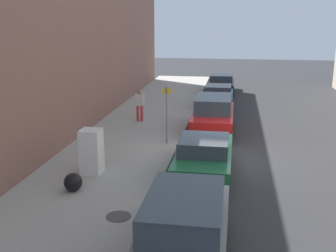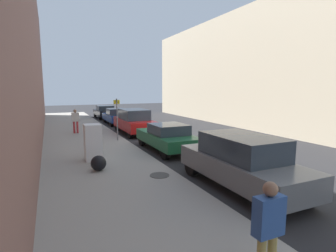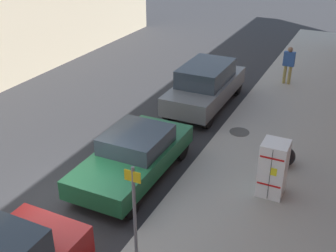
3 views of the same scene
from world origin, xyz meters
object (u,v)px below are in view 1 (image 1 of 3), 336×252
at_px(trash_bag, 73,182).
at_px(pedestrian_walking_far, 140,103).
at_px(parked_suv_red, 213,114).
at_px(parked_hatchback_blue, 218,96).
at_px(parked_sedan_dark, 221,83).
at_px(street_sign_post, 167,112).
at_px(parked_suv_gray, 184,231).
at_px(parked_sedan_green, 204,155).
at_px(discarded_refrigerator, 91,151).

height_order(trash_bag, pedestrian_walking_far, pedestrian_walking_far).
bearing_deg(parked_suv_red, pedestrian_walking_far, 164.59).
bearing_deg(parked_hatchback_blue, parked_sedan_dark, 90.00).
xyz_separation_m(pedestrian_walking_far, parked_hatchback_blue, (3.88, 4.48, -0.37)).
bearing_deg(parked_sedan_dark, street_sign_post, -97.87).
relative_size(parked_suv_gray, parked_sedan_green, 1.08).
distance_m(discarded_refrigerator, trash_bag, 1.71).
relative_size(discarded_refrigerator, trash_bag, 2.69).
distance_m(street_sign_post, parked_suv_gray, 9.15).
distance_m(street_sign_post, parked_sedan_green, 3.75).
bearing_deg(parked_sedan_green, street_sign_post, 120.24).
distance_m(street_sign_post, pedestrian_walking_far, 4.24).
bearing_deg(parked_sedan_dark, parked_suv_red, -90.00).
xyz_separation_m(trash_bag, parked_suv_gray, (3.92, -3.40, 0.48)).
height_order(trash_bag, parked_sedan_green, parked_sedan_green).
bearing_deg(pedestrian_walking_far, parked_hatchback_blue, 65.63).
bearing_deg(parked_suv_red, parked_suv_gray, -90.00).
bearing_deg(parked_suv_red, street_sign_post, -125.13).
height_order(trash_bag, parked_suv_gray, parked_suv_gray).
relative_size(parked_suv_gray, parked_sedan_dark, 1.06).
distance_m(pedestrian_walking_far, parked_sedan_green, 7.89).
bearing_deg(street_sign_post, discarded_refrigerator, -117.36).
relative_size(parked_suv_gray, parked_suv_red, 1.01).
distance_m(street_sign_post, parked_sedan_dark, 13.51).
relative_size(street_sign_post, parked_suv_gray, 0.52).
bearing_deg(parked_suv_red, parked_sedan_dark, 90.00).
bearing_deg(parked_sedan_green, pedestrian_walking_far, 119.51).
bearing_deg(street_sign_post, parked_sedan_dark, 82.13).
bearing_deg(parked_hatchback_blue, trash_bag, -105.97).
height_order(parked_sedan_green, parked_hatchback_blue, parked_hatchback_blue).
xyz_separation_m(parked_sedan_green, parked_hatchback_blue, (0.00, 11.34, -0.02)).
bearing_deg(parked_sedan_dark, pedestrian_walking_far, -111.89).
distance_m(discarded_refrigerator, parked_suv_gray, 6.35).
relative_size(parked_sedan_green, parked_hatchback_blue, 1.07).
height_order(parked_suv_gray, parked_suv_red, parked_suv_gray).
bearing_deg(parked_suv_gray, parked_sedan_dark, 90.00).
bearing_deg(parked_suv_gray, parked_hatchback_blue, 90.00).
bearing_deg(pedestrian_walking_far, discarded_refrigerator, -73.33).
xyz_separation_m(parked_suv_gray, parked_suv_red, (-0.00, 11.56, -0.00)).
xyz_separation_m(discarded_refrigerator, trash_bag, (-0.06, -1.64, -0.49)).
relative_size(trash_bag, parked_suv_gray, 0.12).
xyz_separation_m(pedestrian_walking_far, parked_suv_gray, (3.88, -12.63, -0.19)).
distance_m(parked_sedan_green, parked_hatchback_blue, 11.34).
relative_size(street_sign_post, parked_suv_red, 0.53).
bearing_deg(street_sign_post, parked_suv_gray, -78.33).
bearing_deg(street_sign_post, parked_suv_red, 54.87).
bearing_deg(parked_hatchback_blue, parked_sedan_green, -90.00).
bearing_deg(parked_sedan_green, discarded_refrigerator, -169.29).
height_order(discarded_refrigerator, parked_sedan_dark, discarded_refrigerator).
height_order(discarded_refrigerator, parked_suv_red, parked_suv_red).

